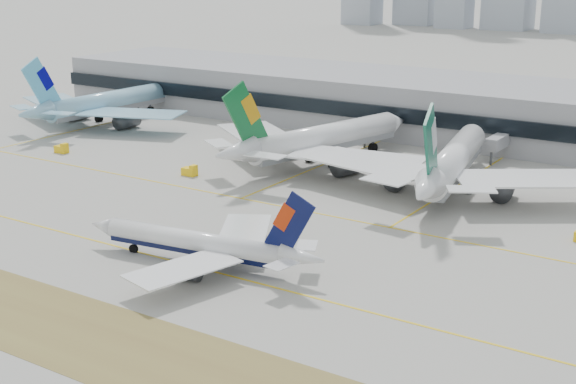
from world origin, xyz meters
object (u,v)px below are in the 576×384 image
Objects in this scene: taxiing_airliner at (202,244)px; widebody_eva at (318,141)px; widebody_korean at (104,104)px; widebody_cathay at (451,164)px; terminal at (483,110)px.

widebody_eva reaches higher than taxiing_airliner.
widebody_cathay reaches higher than widebody_korean.
widebody_cathay is at bearing -76.60° from terminal.
widebody_eva is 35.55m from widebody_cathay.
widebody_cathay is 0.23× the size of terminal.
terminal reaches higher than taxiing_airliner.
widebody_eva is (-17.47, 65.92, 2.60)m from taxiing_airliner.
widebody_korean is at bearing 72.60° from widebody_cathay.
widebody_cathay reaches higher than taxiing_airliner.
taxiing_airliner is at bearing -92.10° from terminal.
taxiing_airliner is 0.68× the size of widebody_cathay.
widebody_eva is (79.73, -8.23, 0.15)m from widebody_korean.
terminal is at bearing 2.15° from widebody_cathay.
widebody_cathay is 58.32m from terminal.
widebody_korean is (-97.19, 74.15, 2.44)m from taxiing_airliner.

